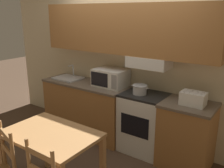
# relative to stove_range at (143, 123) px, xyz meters

# --- Properties ---
(ground_plane) EXTENTS (16.00, 16.00, 0.00)m
(ground_plane) POSITION_rel_stove_range_xyz_m (-0.43, 0.27, -0.45)
(ground_plane) COLOR #4C3828
(wall_back) EXTENTS (5.23, 0.38, 2.55)m
(wall_back) POSITION_rel_stove_range_xyz_m (-0.42, 0.20, 1.08)
(wall_back) COLOR beige
(wall_back) RESTS_ON ground_plane
(lower_counter_main) EXTENTS (1.54, 0.58, 0.89)m
(lower_counter_main) POSITION_rel_stove_range_xyz_m (-1.09, -0.02, 0.00)
(lower_counter_main) COLOR #A36B38
(lower_counter_main) RESTS_ON ground_plane
(lower_counter_right_stub) EXTENTS (0.68, 0.58, 0.89)m
(lower_counter_right_stub) POSITION_rel_stove_range_xyz_m (0.66, -0.02, 0.00)
(lower_counter_right_stub) COLOR #A36B38
(lower_counter_right_stub) RESTS_ON ground_plane
(stove_range) EXTENTS (0.63, 0.54, 0.89)m
(stove_range) POSITION_rel_stove_range_xyz_m (0.00, 0.00, 0.00)
(stove_range) COLOR white
(stove_range) RESTS_ON ground_plane
(cooking_pot) EXTENTS (0.29, 0.21, 0.14)m
(cooking_pot) POSITION_rel_stove_range_xyz_m (-0.06, -0.04, 0.52)
(cooking_pot) COLOR #B7BABF
(cooking_pot) RESTS_ON stove_range
(microwave) EXTENTS (0.51, 0.38, 0.27)m
(microwave) POSITION_rel_stove_range_xyz_m (-0.63, 0.05, 0.58)
(microwave) COLOR white
(microwave) RESTS_ON lower_counter_main
(toaster) EXTENTS (0.31, 0.21, 0.17)m
(toaster) POSITION_rel_stove_range_xyz_m (0.70, -0.03, 0.53)
(toaster) COLOR white
(toaster) RESTS_ON lower_counter_right_stub
(sink_basin) EXTENTS (0.47, 0.37, 0.23)m
(sink_basin) POSITION_rel_stove_range_xyz_m (-1.51, -0.02, 0.46)
(sink_basin) COLOR #B7BABF
(sink_basin) RESTS_ON lower_counter_main
(dining_table) EXTENTS (1.02, 0.69, 0.78)m
(dining_table) POSITION_rel_stove_range_xyz_m (-0.37, -1.43, 0.21)
(dining_table) COLOR #B27F4C
(dining_table) RESTS_ON ground_plane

